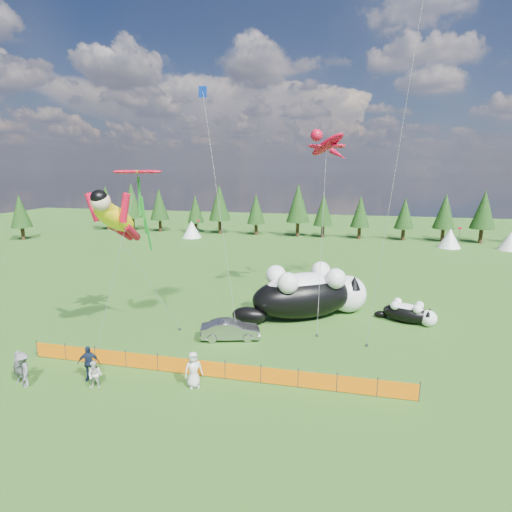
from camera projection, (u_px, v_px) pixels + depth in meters
The scene contains 17 objects.
ground at pixel (224, 353), 24.99m from camera, with size 160.00×160.00×0.00m, color #10380A.
safety_fence at pixel (208, 369), 22.02m from camera, with size 22.06×0.06×1.10m.
tree_line at pixel (303, 213), 67.01m from camera, with size 90.00×4.00×8.00m, color black, non-canonical shape.
festival_tents at pixel (372, 236), 60.44m from camera, with size 50.00×3.20×2.80m, color white, non-canonical shape.
cat_large at pixel (309, 293), 30.85m from camera, with size 10.02×7.63×4.01m.
cat_small at pixel (409, 313), 29.80m from camera, with size 4.40×2.57×1.63m.
car at pixel (230, 330), 26.93m from camera, with size 1.39×4.00×1.32m, color #A2A2A6.
spectator_a at pixel (19, 367), 21.31m from camera, with size 0.67×0.44×1.83m, color slate.
spectator_b at pixel (95, 375), 20.80m from camera, with size 0.74×0.44×1.53m, color silver.
spectator_c at pixel (89, 363), 21.67m from camera, with size 1.14×0.58×1.95m, color #142039.
spectator_d at pixel (23, 370), 20.96m from camera, with size 1.23×0.64×1.91m, color slate.
spectator_e at pixel (194, 370), 20.92m from camera, with size 0.96×0.62×1.96m, color silver.
superhero_kite at pixel (115, 218), 25.18m from camera, with size 5.25×4.74×10.74m.
gecko_kite at pixel (327, 145), 32.47m from camera, with size 6.18×11.59×15.44m.
flower_kite at pixel (138, 174), 25.67m from camera, with size 3.88×5.51×11.63m.
diamond_kite_a at pixel (204, 102), 29.19m from camera, with size 4.65×5.87×18.16m.
diamond_kite_b at pixel (422, 5), 24.72m from camera, with size 3.02×4.72×23.85m.
Camera 1 is at (7.04, -22.10, 11.29)m, focal length 28.00 mm.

